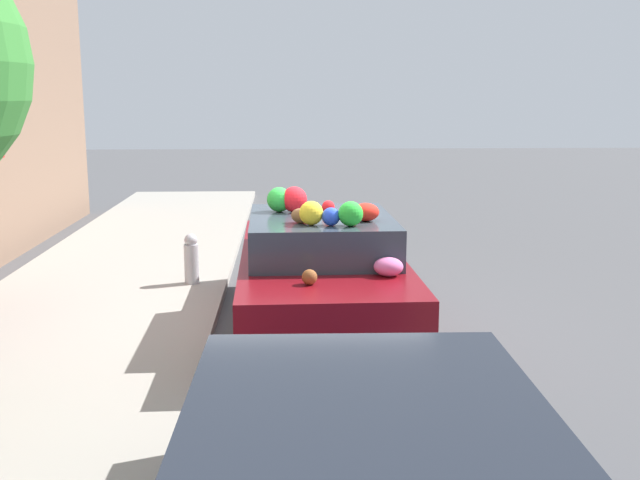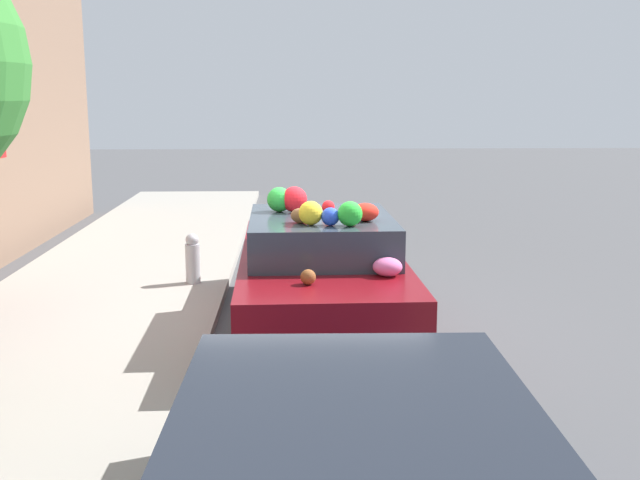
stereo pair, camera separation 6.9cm
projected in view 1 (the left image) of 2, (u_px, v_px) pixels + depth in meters
The scene contains 4 objects.
ground_plane at pixel (309, 331), 8.70m from camera, with size 60.00×60.00×0.00m, color #4C4C4F.
sidewalk_curb at pixel (74, 329), 8.57m from camera, with size 24.00×3.20×0.12m.
fire_hydrant at pixel (191, 259), 10.35m from camera, with size 0.20×0.20×0.70m.
art_car at pixel (320, 269), 8.55m from camera, with size 4.41×1.88×1.67m.
Camera 1 is at (-8.34, 0.26, 2.69)m, focal length 42.00 mm.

